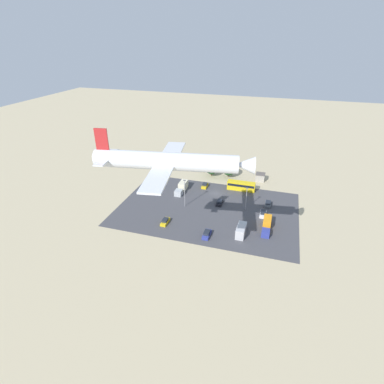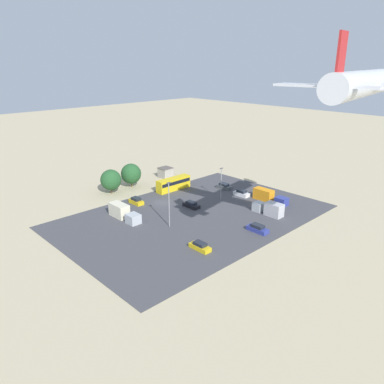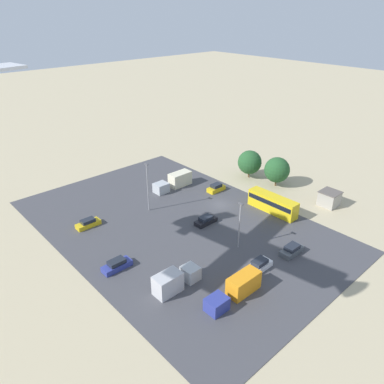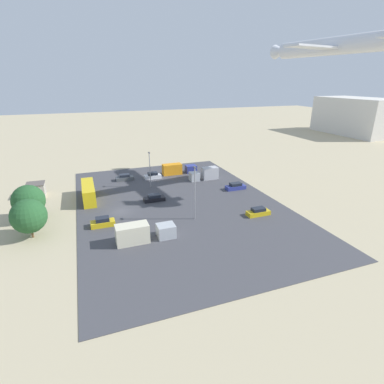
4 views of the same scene
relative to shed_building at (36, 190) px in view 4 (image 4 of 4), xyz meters
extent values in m
plane|color=tan|center=(14.75, 15.97, -1.51)|extent=(400.00, 400.00, 0.00)
cube|color=#424247|center=(14.75, 27.60, -1.47)|extent=(58.94, 39.37, 0.08)
cube|color=#9E998E|center=(0.00, 0.00, -0.07)|extent=(3.42, 3.45, 2.89)
cube|color=#59514C|center=(0.00, 0.00, 1.44)|extent=(3.66, 3.69, 0.12)
cube|color=gold|center=(6.06, 10.56, 0.24)|extent=(10.27, 2.45, 3.34)
cube|color=black|center=(6.06, 10.56, 0.84)|extent=(9.86, 2.49, 0.93)
cube|color=gold|center=(25.11, 39.82, -1.01)|extent=(1.74, 4.41, 0.84)
cube|color=#1E232D|center=(25.11, 39.82, -0.28)|extent=(1.46, 2.47, 0.62)
cube|color=black|center=(11.51, 23.27, -1.02)|extent=(1.88, 4.34, 0.82)
cube|color=#1E232D|center=(11.51, 23.27, -0.32)|extent=(1.58, 2.43, 0.60)
cube|color=silver|center=(-3.53, 26.49, -0.97)|extent=(1.93, 4.24, 0.92)
cube|color=#1E232D|center=(-3.53, 26.49, -0.18)|extent=(1.62, 2.37, 0.67)
cube|color=navy|center=(11.10, 42.54, -0.98)|extent=(1.86, 4.63, 0.89)
cube|color=#1E232D|center=(11.10, 42.54, -0.21)|extent=(1.56, 2.59, 0.66)
cube|color=gold|center=(19.67, 12.22, -0.97)|extent=(1.83, 4.04, 0.93)
cube|color=#1E232D|center=(19.67, 12.22, -0.16)|extent=(1.54, 2.26, 0.68)
cube|color=#4C5156|center=(-4.57, 19.51, -0.99)|extent=(1.96, 4.32, 0.89)
cube|color=#1E232D|center=(-4.57, 19.51, -0.21)|extent=(1.65, 2.42, 0.65)
cube|color=navy|center=(-5.21, 37.52, -0.45)|extent=(2.31, 2.83, 1.97)
cube|color=orange|center=(-5.21, 32.18, -0.03)|extent=(2.31, 5.03, 2.81)
cube|color=#ADB2B7|center=(1.77, 35.87, -0.38)|extent=(2.42, 2.23, 2.10)
cube|color=#B2B2B7|center=(1.77, 40.08, 0.07)|extent=(2.42, 3.96, 3.00)
cube|color=#ADB2B7|center=(27.11, 21.46, -0.38)|extent=(2.50, 2.83, 2.11)
cube|color=beige|center=(27.11, 16.12, 0.07)|extent=(2.50, 5.03, 3.01)
cylinder|color=brown|center=(12.72, 0.42, -0.65)|extent=(0.36, 0.36, 1.73)
sphere|color=#235128|center=(12.72, 0.42, 2.31)|extent=(5.59, 5.59, 5.59)
cylinder|color=brown|center=(19.73, 1.28, -0.66)|extent=(0.36, 0.36, 1.70)
sphere|color=#235128|center=(19.73, 1.28, 2.24)|extent=(5.48, 5.48, 5.48)
cylinder|color=gray|center=(22.53, 28.10, 3.34)|extent=(0.20, 0.20, 9.55)
cube|color=#4C4C51|center=(22.53, 28.10, 8.29)|extent=(0.90, 0.28, 0.20)
cylinder|color=gray|center=(2.45, 24.58, 2.56)|extent=(0.20, 0.20, 7.99)
cube|color=#4C4C51|center=(2.45, 24.58, 6.74)|extent=(0.90, 0.28, 0.20)
cube|color=silver|center=(-38.28, 130.99, 6.60)|extent=(36.02, 19.42, 16.23)
cylinder|color=silver|center=(15.16, 61.60, 28.82)|extent=(28.38, 8.07, 3.53)
cone|color=silver|center=(0.22, 59.13, 28.82)|extent=(4.37, 3.94, 3.35)
cube|color=silver|center=(15.16, 61.60, 28.29)|extent=(8.02, 25.67, 0.36)
camera|label=1|loc=(-5.50, 111.77, 50.55)|focal=28.00mm
camera|label=2|loc=(69.29, 83.64, 31.71)|focal=35.00mm
camera|label=3|loc=(-30.56, 64.92, 34.62)|focal=35.00mm
camera|label=4|loc=(68.58, 10.58, 22.26)|focal=28.00mm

